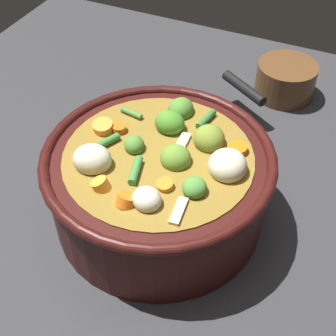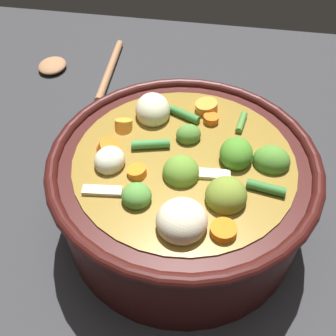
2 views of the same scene
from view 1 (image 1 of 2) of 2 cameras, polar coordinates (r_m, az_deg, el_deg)
ground_plane at (r=0.70m, az=-1.03°, el=-5.45°), size 1.10×1.10×0.00m
cooking_pot at (r=0.65m, az=-1.07°, el=-1.78°), size 0.31×0.31×0.15m
small_saucepan at (r=0.93m, az=13.68°, el=10.18°), size 0.16×0.18×0.06m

